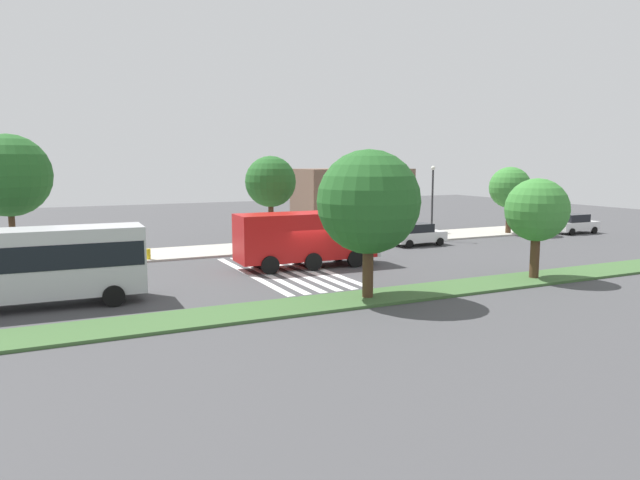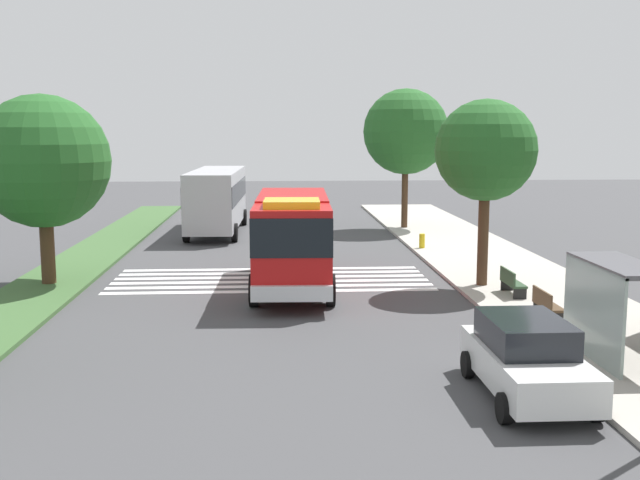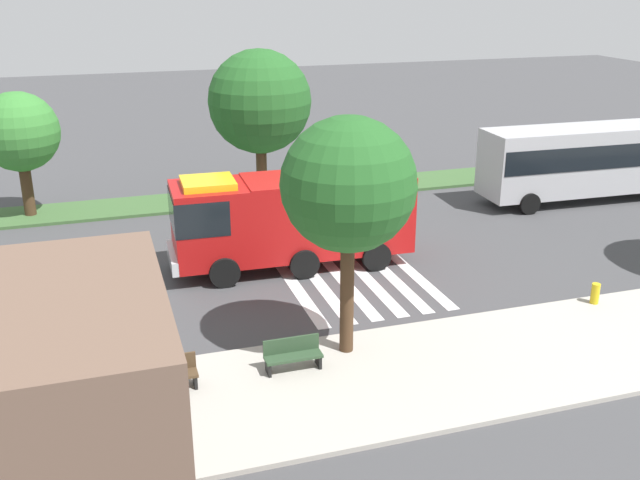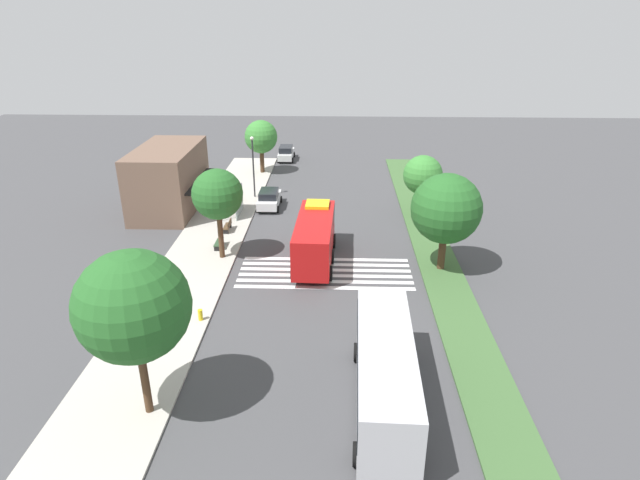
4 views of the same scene
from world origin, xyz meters
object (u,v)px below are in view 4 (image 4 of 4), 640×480
street_lamp (253,162)px  sidewalk_tree_far_west (133,307)px  parked_car_west (269,199)px  bench_near_shelter (228,226)px  bench_west_of_shelter (220,242)px  sidewalk_tree_west (217,195)px  fire_hydrant (200,315)px  sidewalk_tree_east (261,137)px  median_tree_far_west (446,209)px  median_tree_west (423,175)px  parked_car_mid (286,153)px  bus_stop_shelter (235,196)px  transit_bus (385,369)px  fire_truck (315,236)px

street_lamp → sidewalk_tree_far_west: (-31.15, 0.40, 2.03)m
parked_car_west → bench_near_shelter: bearing=156.3°
sidewalk_tree_far_west → street_lamp: bearing=-0.7°
bench_west_of_shelter → sidewalk_tree_far_west: (-18.69, -0.56, 5.18)m
sidewalk_tree_west → fire_hydrant: bearing=-176.8°
sidewalk_tree_far_west → sidewalk_tree_east: sidewalk_tree_far_west is taller
parked_car_west → sidewalk_tree_west: (-11.50, 2.20, 4.23)m
median_tree_far_west → median_tree_west: (10.85, 0.00, -0.80)m
median_tree_far_west → street_lamp: bearing=45.6°
median_tree_far_west → sidewalk_tree_west: bearing=85.3°
parked_car_mid → sidewalk_tree_far_west: 46.33m
bus_stop_shelter → median_tree_west: median_tree_west is taller
bench_near_shelter → median_tree_far_west: 18.56m
bus_stop_shelter → sidewalk_tree_east: size_ratio=0.59×
transit_bus → sidewalk_tree_east: size_ratio=1.72×
fire_truck → median_tree_far_west: (-1.28, -9.22, 2.71)m
fire_truck → bench_near_shelter: size_ratio=5.71×
parked_car_west → bus_stop_shelter: size_ratio=1.25×
bench_west_of_shelter → bus_stop_shelter: bearing=0.1°
bench_near_shelter → median_tree_west: (4.28, -16.86, 3.33)m
fire_truck → sidewalk_tree_west: (0.06, 7.08, 3.11)m
median_tree_far_west → fire_hydrant: (-7.61, 15.80, -4.23)m
parked_car_mid → transit_bus: 46.07m
parked_car_west → sidewalk_tree_west: 12.45m
fire_truck → bench_west_of_shelter: bearing=78.4°
bench_near_shelter → fire_hydrant: bench_near_shelter is taller
transit_bus → fire_hydrant: transit_bus is taller
bench_near_shelter → street_lamp: bearing=-6.1°
sidewalk_tree_west → median_tree_far_west: bearing=-94.7°
sidewalk_tree_far_west → fire_hydrant: bearing=-3.6°
fire_hydrant → sidewalk_tree_far_west: bearing=176.4°
bench_west_of_shelter → fire_hydrant: size_ratio=2.29×
street_lamp → median_tree_west: 16.59m
median_tree_west → bench_west_of_shelter: bearing=114.6°
bench_west_of_shelter → sidewalk_tree_west: bearing=-162.4°
bench_west_of_shelter → median_tree_west: size_ratio=0.29×
bus_stop_shelter → street_lamp: (5.01, -0.98, 1.86)m
bus_stop_shelter → street_lamp: size_ratio=0.57×
bus_stop_shelter → median_tree_far_west: median_tree_far_west is taller
street_lamp → sidewalk_tree_east: street_lamp is taller
median_tree_west → fire_hydrant: bearing=139.4°
fire_truck → bus_stop_shelter: size_ratio=2.61×
sidewalk_tree_far_west → sidewalk_tree_west: 16.92m
bench_west_of_shelter → median_tree_west: (7.72, -16.86, 3.33)m
parked_car_mid → bench_west_of_shelter: (-27.33, 2.76, -0.32)m
bus_stop_shelter → sidewalk_tree_west: size_ratio=0.51×
sidewalk_tree_far_west → median_tree_west: (26.41, -16.30, -1.85)m
parked_car_west → median_tree_west: median_tree_west is taller
parked_car_mid → street_lamp: 15.25m
transit_bus → sidewalk_tree_west: 19.72m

